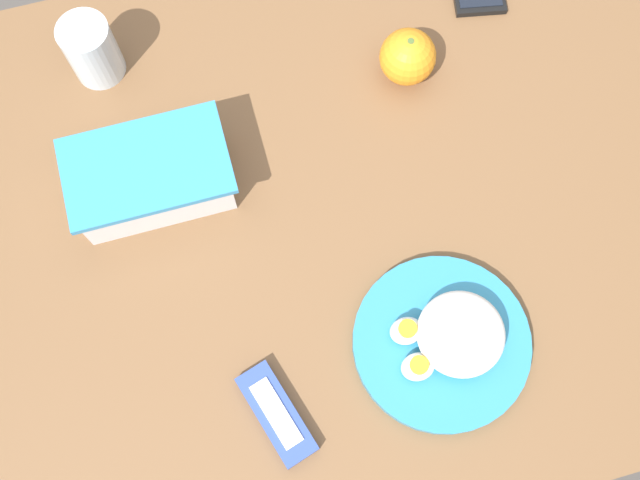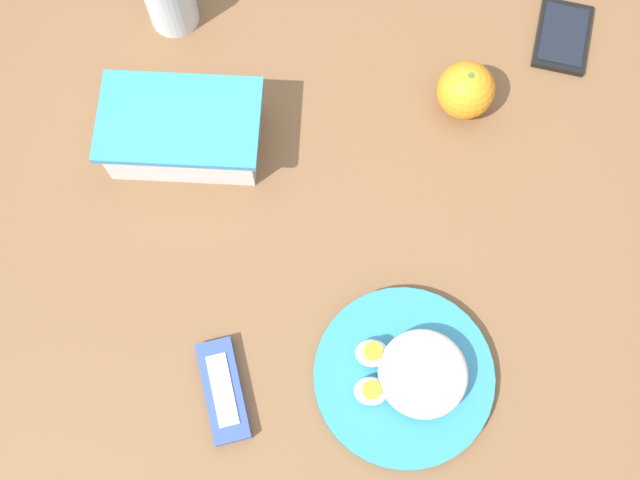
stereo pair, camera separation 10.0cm
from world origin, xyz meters
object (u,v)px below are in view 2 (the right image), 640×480
(cell_phone, at_px, (563,36))
(food_container, at_px, (184,133))
(orange_fruit, at_px, (466,90))
(rice_plate, at_px, (409,375))
(candy_bar, at_px, (223,391))

(cell_phone, bearing_deg, food_container, -159.49)
(orange_fruit, distance_m, cell_phone, 0.20)
(orange_fruit, bearing_deg, rice_plate, -100.20)
(candy_bar, height_order, cell_phone, candy_bar)
(rice_plate, bearing_deg, cell_phone, 66.63)
(rice_plate, bearing_deg, food_container, 135.16)
(cell_phone, bearing_deg, rice_plate, -113.37)
(candy_bar, bearing_deg, cell_phone, 50.14)
(rice_plate, distance_m, candy_bar, 0.24)
(food_container, xyz_separation_m, candy_bar, (0.08, -0.35, -0.03))
(food_container, height_order, cell_phone, food_container)
(orange_fruit, height_order, cell_phone, orange_fruit)
(food_container, relative_size, candy_bar, 1.58)
(food_container, xyz_separation_m, orange_fruit, (0.39, 0.08, 0.01))
(candy_bar, relative_size, cell_phone, 1.05)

